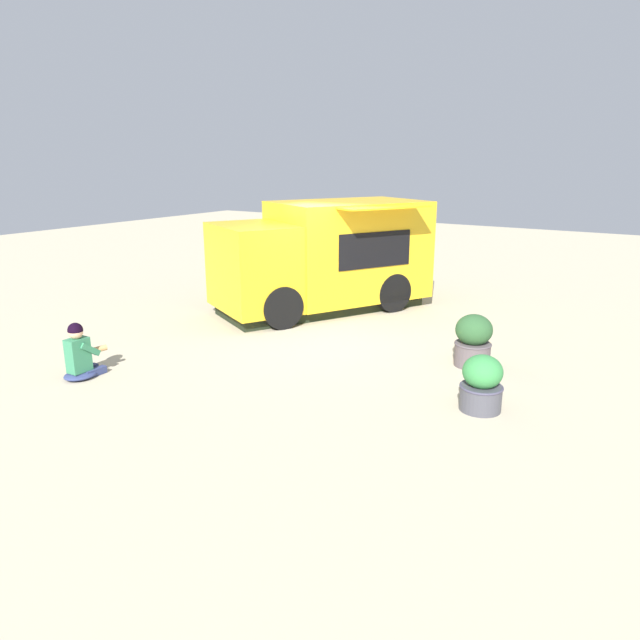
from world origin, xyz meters
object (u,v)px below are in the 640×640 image
object	(u,v)px
food_truck	(325,259)
planter_flowering_near	(473,340)
planter_flowering_far	(482,384)
person_customer	(80,355)

from	to	relation	value
food_truck	planter_flowering_near	size ratio (longest dim) A/B	5.86
planter_flowering_near	planter_flowering_far	xyz separation A→B (m)	(-1.67, -0.67, -0.06)
food_truck	planter_flowering_near	distance (m)	4.51
food_truck	planter_flowering_near	bearing A→B (deg)	-115.00
food_truck	planter_flowering_near	xyz separation A→B (m)	(-1.88, -4.03, -0.71)
planter_flowering_near	person_customer	bearing A→B (deg)	127.49
food_truck	planter_flowering_far	xyz separation A→B (m)	(-3.55, -4.70, -0.77)
food_truck	person_customer	xyz separation A→B (m)	(-5.69, 0.93, -0.79)
person_customer	planter_flowering_far	xyz separation A→B (m)	(2.14, -5.64, 0.02)
planter_flowering_near	food_truck	bearing A→B (deg)	65.00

